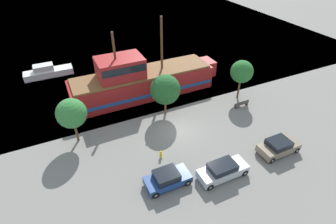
# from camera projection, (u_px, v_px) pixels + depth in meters

# --- Properties ---
(ground_plane) EXTENTS (160.00, 160.00, 0.00)m
(ground_plane) POSITION_uv_depth(u_px,v_px,m) (179.00, 130.00, 28.25)
(ground_plane) COLOR gray
(water_surface) EXTENTS (80.00, 80.00, 0.00)m
(water_surface) POSITION_uv_depth(u_px,v_px,m) (92.00, 20.00, 60.58)
(water_surface) COLOR slate
(water_surface) RESTS_ON ground
(pirate_ship) EXTENTS (19.27, 4.62, 9.62)m
(pirate_ship) POSITION_uv_depth(u_px,v_px,m) (141.00, 81.00, 32.99)
(pirate_ship) COLOR #A31E1E
(pirate_ship) RESTS_ON water_surface
(moored_boat_dockside) EXTENTS (6.70, 1.95, 1.79)m
(moored_boat_dockside) POSITION_uv_depth(u_px,v_px,m) (48.00, 72.00, 37.97)
(moored_boat_dockside) COLOR silver
(moored_boat_dockside) RESTS_ON water_surface
(parked_car_curb_front) EXTENTS (3.86, 1.88, 1.44)m
(parked_car_curb_front) POSITION_uv_depth(u_px,v_px,m) (167.00, 178.00, 21.94)
(parked_car_curb_front) COLOR navy
(parked_car_curb_front) RESTS_ON ground_plane
(parked_car_curb_mid) EXTENTS (4.48, 1.77, 1.51)m
(parked_car_curb_mid) POSITION_uv_depth(u_px,v_px,m) (223.00, 170.00, 22.63)
(parked_car_curb_mid) COLOR #B7BCC6
(parked_car_curb_mid) RESTS_ON ground_plane
(parked_car_curb_rear) EXTENTS (3.99, 1.96, 1.47)m
(parked_car_curb_rear) POSITION_uv_depth(u_px,v_px,m) (278.00, 146.00, 25.08)
(parked_car_curb_rear) COLOR #7F705B
(parked_car_curb_rear) RESTS_ON ground_plane
(fire_hydrant) EXTENTS (0.42, 0.25, 0.76)m
(fire_hydrant) POSITION_uv_depth(u_px,v_px,m) (161.00, 154.00, 24.71)
(fire_hydrant) COLOR yellow
(fire_hydrant) RESTS_ON ground_plane
(bench_promenade_east) EXTENTS (1.79, 0.45, 0.85)m
(bench_promenade_east) POSITION_uv_depth(u_px,v_px,m) (242.00, 104.00, 31.57)
(bench_promenade_east) COLOR #4C4742
(bench_promenade_east) RESTS_ON ground_plane
(tree_row_east) EXTENTS (2.91, 2.91, 4.87)m
(tree_row_east) POSITION_uv_depth(u_px,v_px,m) (71.00, 113.00, 24.89)
(tree_row_east) COLOR brown
(tree_row_east) RESTS_ON ground_plane
(tree_row_mideast) EXTENTS (3.35, 3.35, 4.94)m
(tree_row_mideast) POSITION_uv_depth(u_px,v_px,m) (165.00, 90.00, 28.78)
(tree_row_mideast) COLOR brown
(tree_row_mideast) RESTS_ON ground_plane
(tree_row_midwest) EXTENTS (2.74, 2.74, 5.00)m
(tree_row_midwest) POSITION_uv_depth(u_px,v_px,m) (242.00, 72.00, 31.48)
(tree_row_midwest) COLOR brown
(tree_row_midwest) RESTS_ON ground_plane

